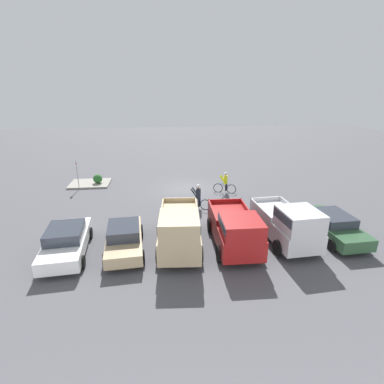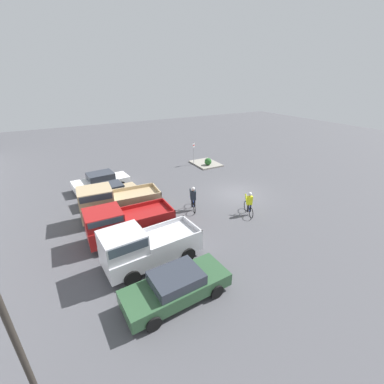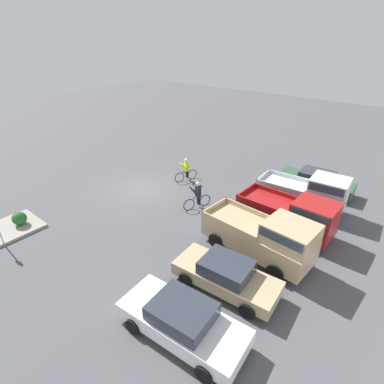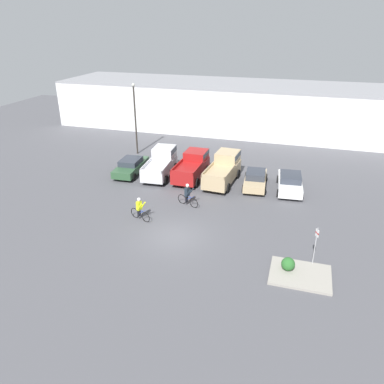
{
  "view_description": "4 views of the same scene",
  "coord_description": "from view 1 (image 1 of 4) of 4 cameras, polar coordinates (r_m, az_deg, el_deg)",
  "views": [
    {
      "loc": [
        1.89,
        23.17,
        7.85
      ],
      "look_at": [
        -0.1,
        4.37,
        1.2
      ],
      "focal_mm": 28.0,
      "sensor_mm": 36.0,
      "label": 1
    },
    {
      "loc": [
        -14.96,
        12.67,
        8.93
      ],
      "look_at": [
        -0.1,
        4.37,
        1.2
      ],
      "focal_mm": 24.0,
      "sensor_mm": 36.0,
      "label": 2
    },
    {
      "loc": [
        11.87,
        14.24,
        9.39
      ],
      "look_at": [
        -0.1,
        4.37,
        1.2
      ],
      "focal_mm": 28.0,
      "sensor_mm": 36.0,
      "label": 3
    },
    {
      "loc": [
        7.15,
        -19.52,
        12.74
      ],
      "look_at": [
        -0.1,
        4.37,
        1.2
      ],
      "focal_mm": 35.0,
      "sensor_mm": 36.0,
      "label": 4
    }
  ],
  "objects": [
    {
      "name": "ground_plane",
      "position": [
        24.54,
        -1.3,
        0.71
      ],
      "size": [
        80.0,
        80.0,
        0.0
      ],
      "primitive_type": "plane",
      "color": "#4C4C51"
    },
    {
      "name": "sedan_0",
      "position": [
        18.22,
        25.12,
        -5.68
      ],
      "size": [
        2.16,
        4.78,
        1.38
      ],
      "color": "#2D5133",
      "rests_on": "ground_plane"
    },
    {
      "name": "pickup_truck_0",
      "position": [
        16.4,
        17.85,
        -5.68
      ],
      "size": [
        2.46,
        5.09,
        2.29
      ],
      "color": "silver",
      "rests_on": "ground_plane"
    },
    {
      "name": "pickup_truck_1",
      "position": [
        15.38,
        8.25,
        -6.87
      ],
      "size": [
        2.29,
        5.01,
        2.12
      ],
      "color": "maroon",
      "rests_on": "ground_plane"
    },
    {
      "name": "pickup_truck_2",
      "position": [
        15.02,
        -2.41,
        -6.92
      ],
      "size": [
        2.47,
        5.36,
        2.35
      ],
      "color": "tan",
      "rests_on": "ground_plane"
    },
    {
      "name": "sedan_1",
      "position": [
        15.61,
        -12.77,
        -8.45
      ],
      "size": [
        2.16,
        4.51,
        1.37
      ],
      "color": "tan",
      "rests_on": "ground_plane"
    },
    {
      "name": "sedan_2",
      "position": [
        16.13,
        -22.83,
        -8.56
      ],
      "size": [
        2.33,
        4.75,
        1.42
      ],
      "color": "white",
      "rests_on": "ground_plane"
    },
    {
      "name": "cyclist_0",
      "position": [
        20.09,
        1.11,
        -0.91
      ],
      "size": [
        1.79,
        0.73,
        1.79
      ],
      "color": "black",
      "rests_on": "ground_plane"
    },
    {
      "name": "cyclist_1",
      "position": [
        23.37,
        6.33,
        1.79
      ],
      "size": [
        1.69,
        0.7,
        1.7
      ],
      "color": "black",
      "rests_on": "ground_plane"
    },
    {
      "name": "fire_lane_sign",
      "position": [
        25.6,
        -21.05,
        3.66
      ],
      "size": [
        0.17,
        0.27,
        2.46
      ],
      "color": "#9E9EA3",
      "rests_on": "ground_plane"
    },
    {
      "name": "curb_island",
      "position": [
        26.94,
        -18.83,
        1.53
      ],
      "size": [
        3.26,
        2.55,
        0.15
      ],
      "primitive_type": "cube",
      "color": "gray",
      "rests_on": "ground_plane"
    },
    {
      "name": "shrub",
      "position": [
        26.51,
        -17.52,
        2.42
      ],
      "size": [
        0.75,
        0.75,
        0.75
      ],
      "color": "#286028",
      "rests_on": "curb_island"
    }
  ]
}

